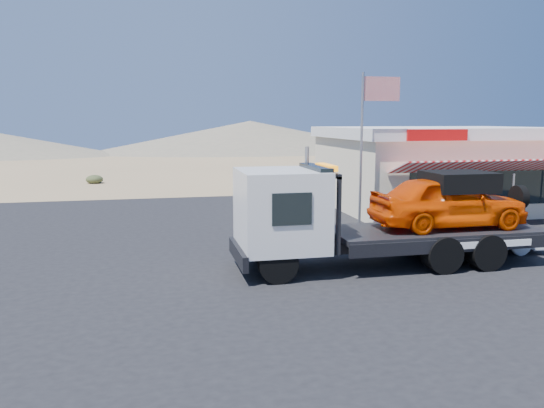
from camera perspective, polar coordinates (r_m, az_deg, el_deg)
The scene contains 7 objects.
ground at distance 15.40m, azimuth -0.83°, elevation -7.02°, with size 120.00×120.00×0.00m, color #917852.
asphalt_lot at distance 18.68m, azimuth 3.34°, elevation -4.13°, with size 32.00×24.00×0.02m, color black.
tow_truck at distance 15.71m, azimuth 11.80°, elevation -0.82°, with size 9.00×2.67×3.01m.
white_sedan at distance 18.58m, azimuth 21.09°, elevation -2.60°, with size 1.45×4.17×1.37m, color silver.
jerky_store at distance 27.16m, azimuth 17.37°, elevation 3.81°, with size 10.40×9.97×3.90m.
flagpole at distance 20.59m, azimuth 10.23°, elevation 7.51°, with size 1.55×0.10×6.00m.
distant_hills at distance 70.01m, azimuth -18.16°, elevation 6.60°, with size 126.00×48.00×4.20m.
Camera 1 is at (-2.98, -14.50, 4.24)m, focal length 35.00 mm.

